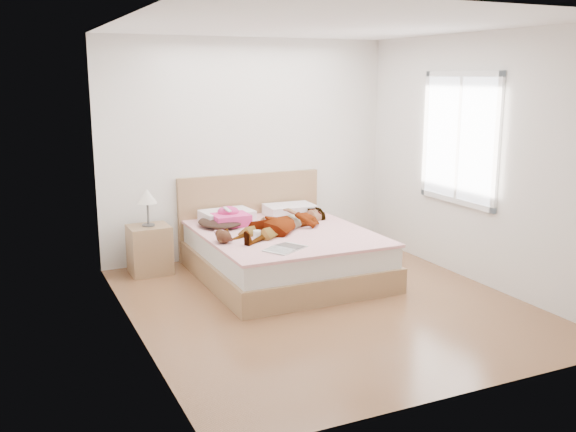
% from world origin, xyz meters
% --- Properties ---
extents(ground, '(4.00, 4.00, 0.00)m').
position_xyz_m(ground, '(0.00, 0.00, 0.00)').
color(ground, '#57341B').
rests_on(ground, ground).
extents(woman, '(1.65, 1.25, 0.21)m').
position_xyz_m(woman, '(0.02, 1.03, 0.62)').
color(woman, white).
rests_on(woman, bed).
extents(hair, '(0.50, 0.61, 0.09)m').
position_xyz_m(hair, '(-0.55, 1.48, 0.55)').
color(hair, black).
rests_on(hair, bed).
extents(phone, '(0.09, 0.11, 0.05)m').
position_xyz_m(phone, '(-0.48, 1.43, 0.70)').
color(phone, silver).
rests_on(phone, bed).
extents(room_shell, '(4.00, 4.00, 4.00)m').
position_xyz_m(room_shell, '(1.77, 0.30, 1.50)').
color(room_shell, white).
rests_on(room_shell, ground).
extents(bed, '(1.80, 2.08, 1.00)m').
position_xyz_m(bed, '(0.00, 1.04, 0.28)').
color(bed, brown).
rests_on(bed, ground).
extents(towel, '(0.41, 0.35, 0.21)m').
position_xyz_m(towel, '(-0.43, 1.47, 0.60)').
color(towel, '#E83F78').
rests_on(towel, bed).
extents(magazine, '(0.49, 0.43, 0.02)m').
position_xyz_m(magazine, '(-0.29, 0.28, 0.52)').
color(magazine, white).
rests_on(magazine, bed).
extents(coffee_mug, '(0.12, 0.10, 0.09)m').
position_xyz_m(coffee_mug, '(-0.39, 0.76, 0.56)').
color(coffee_mug, white).
rests_on(coffee_mug, bed).
extents(plush_toy, '(0.17, 0.24, 0.13)m').
position_xyz_m(plush_toy, '(-0.76, 0.77, 0.58)').
color(plush_toy, '#331E0E').
rests_on(plush_toy, bed).
extents(nightstand, '(0.45, 0.40, 0.95)m').
position_xyz_m(nightstand, '(-1.31, 1.69, 0.32)').
color(nightstand, brown).
rests_on(nightstand, ground).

